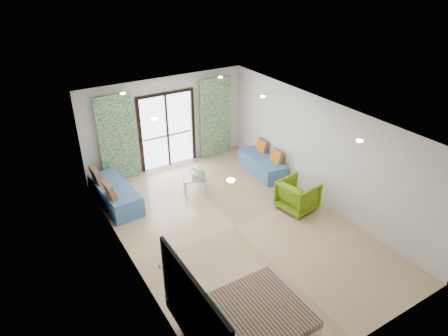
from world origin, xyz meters
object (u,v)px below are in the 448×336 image
bed (248,324)px  armchair (298,194)px  coffee_table (194,178)px  daybed_left (114,194)px  daybed_right (262,164)px

bed → armchair: 4.09m
bed → coffee_table: coffee_table is taller
coffee_table → armchair: size_ratio=0.91×
daybed_left → daybed_right: 4.27m
armchair → bed: bearing=119.2°
daybed_left → armchair: daybed_left is taller
bed → armchair: size_ratio=2.14×
bed → daybed_left: (-0.64, 5.10, 0.03)m
daybed_right → armchair: size_ratio=2.05×
daybed_right → coffee_table: daybed_right is taller
daybed_left → coffee_table: (2.09, -0.40, 0.06)m
bed → armchair: (3.21, 2.52, 0.16)m
daybed_left → armchair: bearing=-38.4°
daybed_left → bed: bearing=-87.4°
bed → daybed_right: bearing=51.6°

